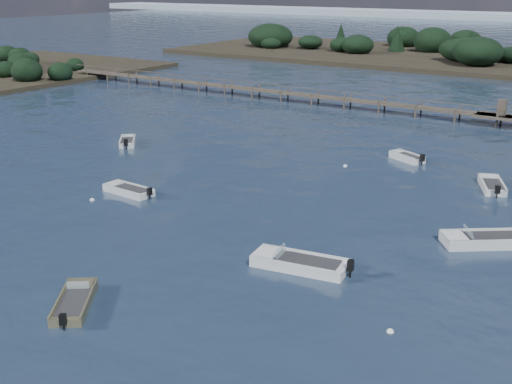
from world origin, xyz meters
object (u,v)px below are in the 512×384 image
Objects in this scene: dinghy_extra_a at (492,187)px; tender_far_white at (407,158)px; dinghy_mid_white_b at (486,242)px; tender_far_grey at (128,143)px; dinghy_mid_white_a at (299,265)px; jetty at (284,93)px; dinghy_near_olive at (75,303)px; dinghy_mid_grey at (129,192)px.

tender_far_white is at bearing 154.17° from dinghy_extra_a.
tender_far_grey is (-33.36, 5.53, -0.01)m from dinghy_mid_white_b.
tender_far_white is (-3.02, 22.96, 0.00)m from dinghy_mid_white_a.
jetty reaches higher than tender_far_grey.
tender_far_grey is at bearing -170.65° from dinghy_extra_a.
dinghy_extra_a is at bearing 68.22° from dinghy_near_olive.
dinghy_extra_a is (20.90, 15.25, 0.01)m from dinghy_mid_grey.
dinghy_mid_white_b is at bearing 52.33° from dinghy_near_olive.
tender_far_white is 23.10m from dinghy_mid_grey.
dinghy_mid_white_b is 22.54m from dinghy_near_olive.
dinghy_mid_white_b is 1.50× the size of tender_far_grey.
tender_far_white is at bearing -37.99° from jetty.
dinghy_mid_white_a is at bearing -57.74° from jetty.
dinghy_mid_white_b reaches higher than dinghy_extra_a.
dinghy_mid_white_b is 33.82m from tender_far_grey.
dinghy_mid_white_a is 29.68m from tender_far_grey.
dinghy_mid_grey is (-13.06, -19.05, -0.02)m from tender_far_white.
jetty is at bearing 142.01° from tender_far_white.
dinghy_mid_grey is at bearing -168.77° from dinghy_mid_white_b.
dinghy_near_olive is (9.53, -13.21, -0.01)m from dinghy_mid_grey.
dinghy_near_olive is 1.21× the size of tender_far_grey.
dinghy_mid_white_b is at bearing -44.31° from jetty.
dinghy_mid_grey is (-16.07, 3.91, -0.02)m from dinghy_mid_white_a.
dinghy_mid_white_a reaches higher than tender_far_white.
dinghy_near_olive is (-3.53, -32.26, -0.03)m from tender_far_white.
jetty reaches higher than dinghy_mid_white_a.
dinghy_mid_white_a is 1.64× the size of tender_far_grey.
dinghy_mid_grey is 25.88m from dinghy_extra_a.
dinghy_mid_white_b reaches higher than dinghy_mid_grey.
jetty is at bearing 144.83° from dinghy_extra_a.
dinghy_mid_white_b is 45.96m from jetty.
dinghy_mid_white_b is 1.25× the size of dinghy_near_olive.
dinghy_near_olive is at bearing -96.24° from tender_far_white.
tender_far_white is at bearing 97.48° from dinghy_mid_white_a.
dinghy_mid_white_b is (10.25, -14.42, 0.00)m from tender_far_white.
jetty is (-9.57, 36.72, 0.84)m from dinghy_mid_grey.
dinghy_mid_grey is at bearing -45.26° from tender_far_grey.
dinghy_mid_white_b is at bearing -54.61° from tender_far_white.
tender_far_white is 0.85× the size of dinghy_near_olive.
dinghy_extra_a is at bearing 102.73° from dinghy_mid_white_b.
dinghy_mid_grey is at bearing -124.43° from tender_far_white.
dinghy_mid_grey is 16.29m from dinghy_near_olive.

